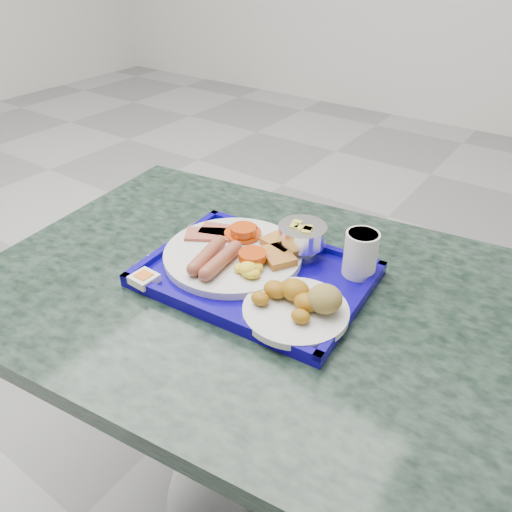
{
  "coord_description": "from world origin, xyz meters",
  "views": [
    {
      "loc": [
        1.44,
        -0.97,
        1.27
      ],
      "look_at": [
        0.99,
        -0.33,
        0.76
      ],
      "focal_mm": 35.0,
      "sensor_mm": 36.0,
      "label": 1
    }
  ],
  "objects_px": {
    "bread_plate": "(300,304)",
    "fruit_bowl": "(302,235)",
    "main_plate": "(236,253)",
    "tray": "(256,276)",
    "table": "(270,359)",
    "juice_cup": "(361,252)"
  },
  "relations": [
    {
      "from": "fruit_bowl",
      "to": "juice_cup",
      "type": "relative_size",
      "value": 1.1
    },
    {
      "from": "tray",
      "to": "bread_plate",
      "type": "bearing_deg",
      "value": -22.08
    },
    {
      "from": "table",
      "to": "tray",
      "type": "distance_m",
      "value": 0.19
    },
    {
      "from": "bread_plate",
      "to": "main_plate",
      "type": "bearing_deg",
      "value": 159.82
    },
    {
      "from": "table",
      "to": "juice_cup",
      "type": "xyz_separation_m",
      "value": [
        0.12,
        0.13,
        0.24
      ]
    },
    {
      "from": "table",
      "to": "juice_cup",
      "type": "height_order",
      "value": "juice_cup"
    },
    {
      "from": "bread_plate",
      "to": "fruit_bowl",
      "type": "xyz_separation_m",
      "value": [
        -0.1,
        0.16,
        0.03
      ]
    },
    {
      "from": "tray",
      "to": "main_plate",
      "type": "distance_m",
      "value": 0.07
    },
    {
      "from": "tray",
      "to": "juice_cup",
      "type": "xyz_separation_m",
      "value": [
        0.16,
        0.12,
        0.05
      ]
    },
    {
      "from": "bread_plate",
      "to": "juice_cup",
      "type": "relative_size",
      "value": 2.07
    },
    {
      "from": "bread_plate",
      "to": "fruit_bowl",
      "type": "relative_size",
      "value": 1.88
    },
    {
      "from": "tray",
      "to": "bread_plate",
      "type": "relative_size",
      "value": 2.39
    },
    {
      "from": "tray",
      "to": "juice_cup",
      "type": "height_order",
      "value": "juice_cup"
    },
    {
      "from": "tray",
      "to": "table",
      "type": "bearing_deg",
      "value": -14.73
    },
    {
      "from": "bread_plate",
      "to": "fruit_bowl",
      "type": "height_order",
      "value": "fruit_bowl"
    },
    {
      "from": "main_plate",
      "to": "bread_plate",
      "type": "height_order",
      "value": "bread_plate"
    },
    {
      "from": "main_plate",
      "to": "bread_plate",
      "type": "distance_m",
      "value": 0.21
    },
    {
      "from": "fruit_bowl",
      "to": "juice_cup",
      "type": "xyz_separation_m",
      "value": [
        0.13,
        0.0,
        0.0
      ]
    },
    {
      "from": "table",
      "to": "main_plate",
      "type": "xyz_separation_m",
      "value": [
        -0.11,
        0.03,
        0.21
      ]
    },
    {
      "from": "tray",
      "to": "juice_cup",
      "type": "bearing_deg",
      "value": 35.69
    },
    {
      "from": "bread_plate",
      "to": "tray",
      "type": "bearing_deg",
      "value": 157.92
    },
    {
      "from": "bread_plate",
      "to": "fruit_bowl",
      "type": "distance_m",
      "value": 0.19
    }
  ]
}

